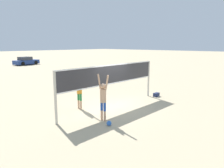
{
  "coord_description": "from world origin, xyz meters",
  "views": [
    {
      "loc": [
        -8.73,
        -8.08,
        3.52
      ],
      "look_at": [
        0.0,
        0.0,
        1.32
      ],
      "focal_mm": 35.0,
      "sensor_mm": 36.0,
      "label": 1
    }
  ],
  "objects_px": {
    "gear_bag": "(156,95)",
    "parked_car_near": "(26,61)",
    "player_blocker": "(79,89)",
    "volleyball": "(109,123)",
    "player_spiker": "(103,97)",
    "volleyball_net": "(112,78)"
  },
  "relations": [
    {
      "from": "gear_bag",
      "to": "parked_car_near",
      "type": "height_order",
      "value": "parked_car_near"
    },
    {
      "from": "player_blocker",
      "to": "parked_car_near",
      "type": "distance_m",
      "value": 28.58
    },
    {
      "from": "volleyball_net",
      "to": "gear_bag",
      "type": "distance_m",
      "value": 4.22
    },
    {
      "from": "volleyball_net",
      "to": "parked_car_near",
      "type": "bearing_deg",
      "value": 72.88
    },
    {
      "from": "player_spiker",
      "to": "gear_bag",
      "type": "xyz_separation_m",
      "value": [
        5.81,
        0.72,
        -1.02
      ]
    },
    {
      "from": "player_blocker",
      "to": "volleyball",
      "type": "distance_m",
      "value": 3.17
    },
    {
      "from": "player_spiker",
      "to": "gear_bag",
      "type": "bearing_deg",
      "value": -82.92
    },
    {
      "from": "volleyball_net",
      "to": "player_blocker",
      "type": "distance_m",
      "value": 1.89
    },
    {
      "from": "player_spiker",
      "to": "volleyball_net",
      "type": "bearing_deg",
      "value": -57.53
    },
    {
      "from": "player_spiker",
      "to": "parked_car_near",
      "type": "relative_size",
      "value": 0.49
    },
    {
      "from": "gear_bag",
      "to": "parked_car_near",
      "type": "bearing_deg",
      "value": 80.62
    },
    {
      "from": "volleyball_net",
      "to": "player_spiker",
      "type": "relative_size",
      "value": 3.4
    },
    {
      "from": "player_blocker",
      "to": "player_spiker",
      "type": "bearing_deg",
      "value": -11.47
    },
    {
      "from": "player_blocker",
      "to": "gear_bag",
      "type": "relative_size",
      "value": 4.67
    },
    {
      "from": "volleyball_net",
      "to": "parked_car_near",
      "type": "distance_m",
      "value": 29.14
    },
    {
      "from": "parked_car_near",
      "to": "volleyball",
      "type": "bearing_deg",
      "value": -120.41
    },
    {
      "from": "player_spiker",
      "to": "player_blocker",
      "type": "xyz_separation_m",
      "value": [
        0.46,
        2.29,
        -0.04
      ]
    },
    {
      "from": "player_spiker",
      "to": "parked_car_near",
      "type": "xyz_separation_m",
      "value": [
        10.49,
        29.05,
        -0.54
      ]
    },
    {
      "from": "volleyball_net",
      "to": "gear_bag",
      "type": "relative_size",
      "value": 16.36
    },
    {
      "from": "gear_bag",
      "to": "parked_car_near",
      "type": "distance_m",
      "value": 28.72
    },
    {
      "from": "player_blocker",
      "to": "volleyball",
      "type": "bearing_deg",
      "value": -14.25
    },
    {
      "from": "player_blocker",
      "to": "parked_car_near",
      "type": "relative_size",
      "value": 0.48
    }
  ]
}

